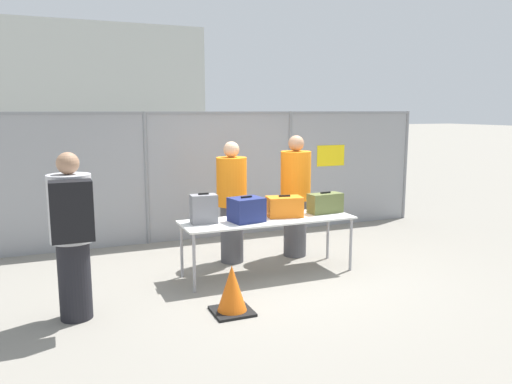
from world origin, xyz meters
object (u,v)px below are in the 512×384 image
traveler_hooded (72,230)px  traffic_cone (232,291)px  inspection_table (268,222)px  suitcase_grey (204,209)px  suitcase_orange (284,207)px  security_worker_near (232,201)px  security_worker_far (295,194)px  suitcase_navy (246,210)px  utility_trailer (261,195)px  suitcase_olive (325,203)px

traveler_hooded → traffic_cone: (1.61, -0.44, -0.74)m
traveler_hooded → inspection_table: bearing=-3.4°
suitcase_grey → suitcase_orange: size_ratio=0.76×
suitcase_grey → security_worker_near: size_ratio=0.22×
security_worker_far → traffic_cone: size_ratio=3.40×
suitcase_grey → traveler_hooded: 1.80m
suitcase_navy → security_worker_far: (1.08, 0.69, 0.03)m
suitcase_navy → traffic_cone: suitcase_navy is taller
traveler_hooded → security_worker_near: bearing=13.3°
inspection_table → suitcase_navy: bearing=-172.6°
security_worker_near → inspection_table: bearing=124.4°
inspection_table → security_worker_far: security_worker_far is taller
suitcase_orange → utility_trailer: size_ratio=0.13×
security_worker_far → utility_trailer: 3.46m
inspection_table → security_worker_near: security_worker_near is taller
suitcase_orange → utility_trailer: 4.16m
suitcase_navy → suitcase_orange: (0.60, 0.09, -0.02)m
suitcase_orange → utility_trailer: suitcase_orange is taller
suitcase_olive → traveler_hooded: (-3.45, -0.70, 0.08)m
security_worker_near → utility_trailer: 3.77m
suitcase_navy → inspection_table: bearing=7.4°
security_worker_near → suitcase_olive: bearing=164.8°
suitcase_olive → traveler_hooded: traveler_hooded is taller
suitcase_grey → suitcase_navy: (0.55, -0.13, -0.03)m
suitcase_grey → utility_trailer: 4.62m
suitcase_olive → security_worker_far: (-0.18, 0.59, 0.04)m
security_worker_far → suitcase_olive: bearing=124.4°
suitcase_navy → suitcase_olive: bearing=4.5°
suitcase_orange → traveler_hooded: size_ratio=0.29×
suitcase_olive → inspection_table: bearing=-176.6°
traffic_cone → suitcase_grey: bearing=88.3°
utility_trailer → suitcase_olive: bearing=-99.5°
suitcase_olive → suitcase_grey: bearing=179.0°
suitcase_navy → security_worker_near: bearing=85.2°
security_worker_far → traffic_cone: (-1.66, -1.73, -0.71)m
suitcase_grey → security_worker_near: bearing=45.7°
inspection_table → utility_trailer: size_ratio=0.59×
suitcase_grey → suitcase_navy: bearing=-13.2°
suitcase_navy → suitcase_olive: size_ratio=0.91×
traveler_hooded → security_worker_far: size_ratio=0.97×
utility_trailer → traffic_cone: 5.62m
suitcase_olive → utility_trailer: bearing=80.5°
suitcase_grey → traveler_hooded: size_ratio=0.22×
suitcase_navy → security_worker_near: size_ratio=0.26×
suitcase_olive → traffic_cone: suitcase_olive is taller
suitcase_olive → utility_trailer: suitcase_olive is taller
inspection_table → utility_trailer: inspection_table is taller
suitcase_orange → inspection_table: bearing=-170.5°
suitcase_olive → security_worker_far: bearing=106.7°
suitcase_grey → security_worker_far: (1.63, 0.56, -0.00)m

